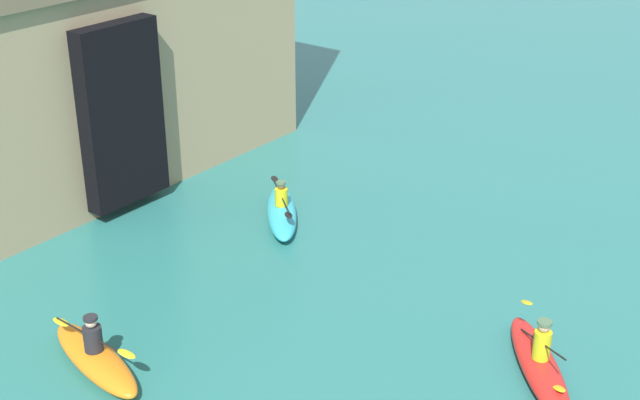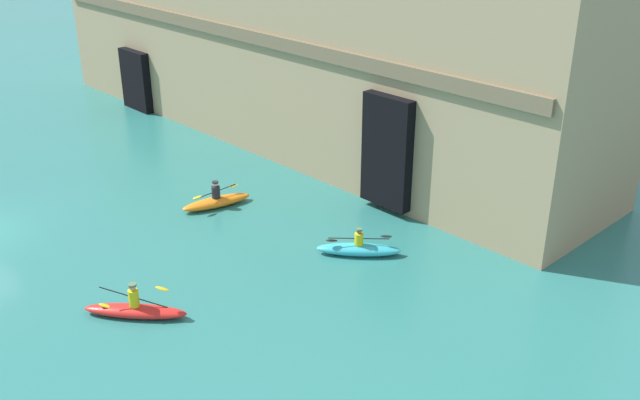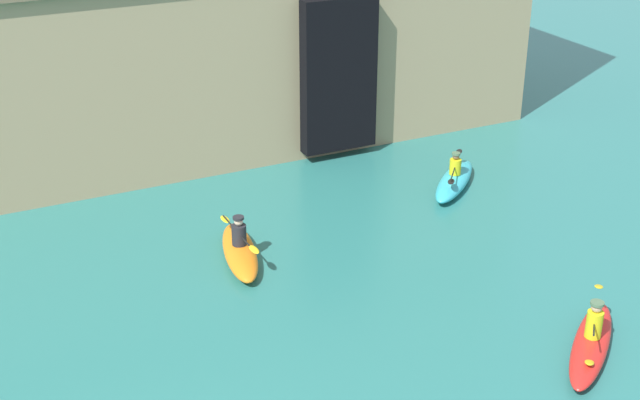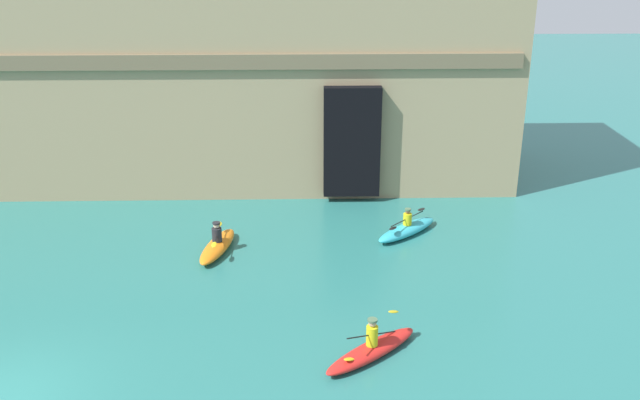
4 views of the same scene
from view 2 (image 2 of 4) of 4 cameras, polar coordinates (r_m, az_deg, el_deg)
cliff_bluff at (r=37.79m, az=-2.20°, el=13.37°), size 34.60×7.84×11.12m
kayak_red at (r=23.65m, az=-14.57°, el=-8.49°), size 3.01×2.70×1.19m
kayak_cyan at (r=26.43m, az=3.11°, el=-3.92°), size 2.81×2.66×1.08m
kayak_orange at (r=30.50m, az=-8.29°, el=-0.09°), size 1.45×3.12×1.16m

